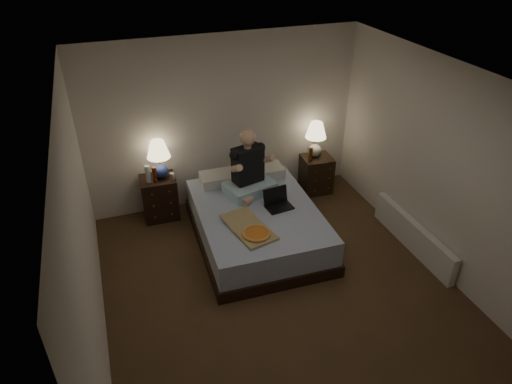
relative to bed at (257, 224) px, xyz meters
name	(u,v)px	position (x,y,z in m)	size (l,w,h in m)	color
floor	(282,290)	(-0.06, -1.03, -0.25)	(4.00, 4.50, 0.00)	brown
ceiling	(290,85)	(-0.06, -1.03, 2.25)	(4.00, 4.50, 0.00)	white
wall_back	(224,122)	(-0.06, 1.22, 1.00)	(4.00, 2.50, 0.00)	silver
wall_front	(420,380)	(-0.06, -3.28, 1.00)	(4.00, 2.50, 0.00)	silver
wall_left	(83,242)	(-2.06, -1.03, 1.00)	(4.50, 2.50, 0.00)	silver
wall_right	(443,171)	(1.94, -1.03, 1.00)	(4.50, 2.50, 0.00)	silver
bed	(257,224)	(0.00, 0.00, 0.00)	(1.52, 2.03, 0.51)	#536EA6
nightstand_left	(160,197)	(-1.13, 1.02, 0.06)	(0.49, 0.44, 0.64)	black
nightstand_right	(316,174)	(1.32, 0.92, 0.04)	(0.45, 0.41, 0.59)	black
lamp_left	(159,160)	(-1.07, 1.02, 0.66)	(0.32, 0.32, 0.56)	navy
lamp_right	(315,140)	(1.30, 0.98, 0.61)	(0.32, 0.32, 0.56)	#9A9991
water_bottle	(148,174)	(-1.25, 0.95, 0.51)	(0.07, 0.07, 0.25)	silver
soda_can	(172,176)	(-0.93, 0.91, 0.43)	(0.07, 0.07, 0.10)	beige
beer_bottle_left	(155,175)	(-1.17, 0.92, 0.50)	(0.06, 0.06, 0.23)	#56210C
beer_bottle_right	(311,154)	(1.16, 0.85, 0.45)	(0.06, 0.06, 0.23)	#56280C
person	(250,163)	(0.04, 0.41, 0.72)	(0.66, 0.52, 0.93)	black
laptop	(279,200)	(0.28, -0.08, 0.37)	(0.34, 0.28, 0.24)	black
pizza_box	(256,234)	(-0.21, -0.57, 0.29)	(0.40, 0.76, 0.08)	tan
radiator	(413,236)	(1.87, -0.86, -0.05)	(0.10, 1.60, 0.40)	silver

